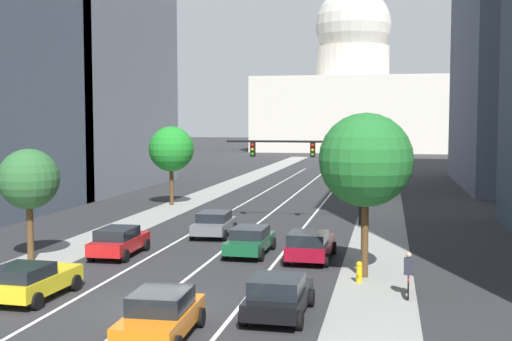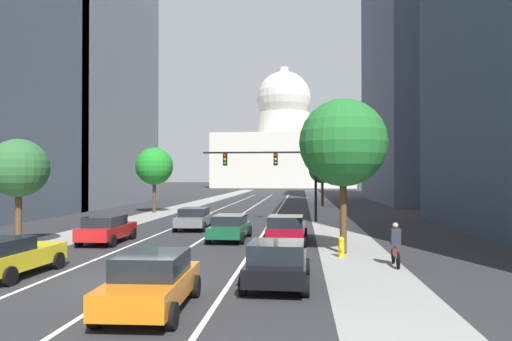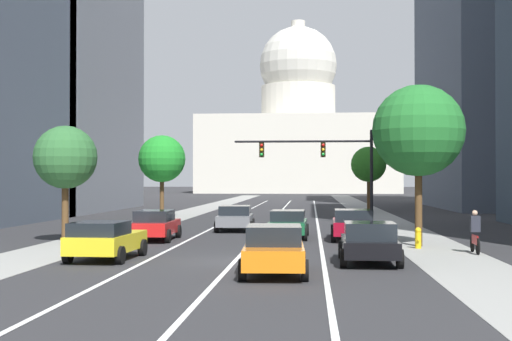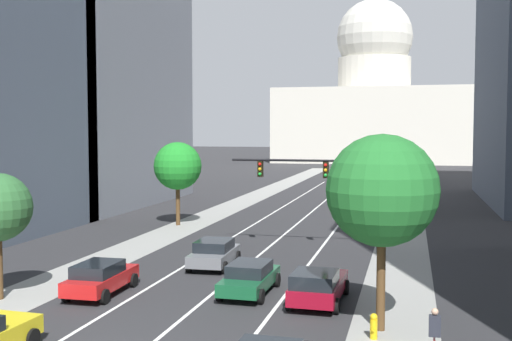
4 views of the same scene
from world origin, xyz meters
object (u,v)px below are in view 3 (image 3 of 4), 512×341
at_px(capitol_building, 298,135).
at_px(fire_hydrant, 418,238).
at_px(car_gray, 235,217).
at_px(street_tree_mid_right, 369,165).
at_px(street_tree_near_right, 418,131).
at_px(car_crimson, 353,224).
at_px(car_yellow, 105,239).
at_px(car_black, 369,242).
at_px(car_red, 155,224).
at_px(traffic_signal_mast, 325,158).
at_px(car_green, 288,223).
at_px(car_orange, 274,249).
at_px(cyclist, 475,232).
at_px(street_tree_mid_left, 162,159).
at_px(street_tree_near_left, 65,158).

height_order(capitol_building, fire_hydrant, capitol_building).
xyz_separation_m(car_gray, street_tree_mid_right, (9.57, 24.42, 3.51)).
bearing_deg(street_tree_near_right, car_crimson, 133.17).
height_order(car_yellow, car_black, car_black).
height_order(car_red, traffic_signal_mast, traffic_signal_mast).
distance_m(traffic_signal_mast, street_tree_mid_right, 19.13).
relative_size(car_red, car_gray, 1.02).
bearing_deg(car_green, car_yellow, 148.36).
height_order(car_green, car_black, car_black).
xyz_separation_m(car_crimson, car_red, (-9.49, -0.84, -0.01)).
bearing_deg(capitol_building, car_orange, -89.32).
height_order(capitol_building, traffic_signal_mast, capitol_building).
xyz_separation_m(car_crimson, street_tree_near_right, (2.69, -2.87, 4.29)).
distance_m(car_black, car_gray, 16.21).
relative_size(capitol_building, cyclist, 24.59).
relative_size(car_orange, street_tree_mid_left, 0.67).
relative_size(fire_hydrant, street_tree_mid_left, 0.14).
bearing_deg(street_tree_near_right, car_red, 170.53).
xyz_separation_m(capitol_building, car_crimson, (4.74, -120.16, -12.04)).
bearing_deg(street_tree_near_right, cyclist, -57.70).
distance_m(fire_hydrant, street_tree_mid_left, 28.00).
bearing_deg(cyclist, car_green, 50.53).
relative_size(car_green, traffic_signal_mast, 0.49).
relative_size(car_crimson, street_tree_near_left, 0.84).
relative_size(car_green, car_black, 1.08).
distance_m(car_red, car_yellow, 8.15).
distance_m(capitol_building, street_tree_mid_right, 90.88).
height_order(car_gray, street_tree_mid_right, street_tree_mid_right).
bearing_deg(street_tree_near_left, car_green, 18.80).
xyz_separation_m(car_red, car_yellow, (-0.01, -8.15, -0.01)).
height_order(car_red, fire_hydrant, car_red).
bearing_deg(car_black, car_orange, 134.93).
distance_m(capitol_building, street_tree_mid_left, 102.10).
relative_size(fire_hydrant, cyclist, 0.53).
xyz_separation_m(capitol_building, fire_hydrant, (7.26, -124.06, -12.35)).
bearing_deg(cyclist, traffic_signal_mast, 19.21).
height_order(car_yellow, cyclist, cyclist).
distance_m(car_orange, cyclist, 10.13).
bearing_deg(car_crimson, car_black, -178.51).
relative_size(capitol_building, car_yellow, 10.29).
bearing_deg(street_tree_near_right, capitol_building, 93.46).
bearing_deg(car_gray, street_tree_mid_right, -23.55).
height_order(fire_hydrant, street_tree_mid_right, street_tree_mid_right).
xyz_separation_m(capitol_building, cyclist, (9.21, -125.84, -11.97)).
distance_m(capitol_building, car_gray, 115.19).
xyz_separation_m(traffic_signal_mast, street_tree_near_left, (-12.24, -13.98, -0.38)).
distance_m(car_green, street_tree_near_right, 8.19).
bearing_deg(car_red, street_tree_mid_right, -23.52).
distance_m(car_yellow, cyclist, 14.36).
bearing_deg(car_orange, car_green, -2.23).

